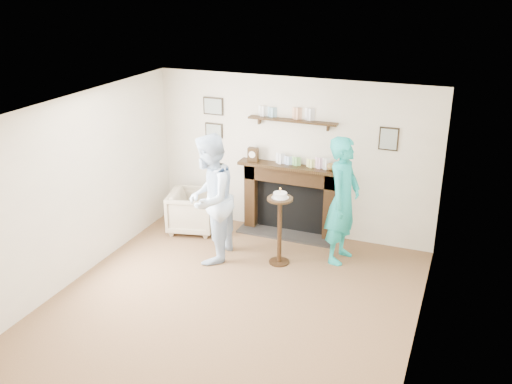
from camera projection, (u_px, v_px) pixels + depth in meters
ground at (229, 308)px, 7.19m from camera, size 5.00×5.00×0.00m
room_shell at (249, 169)px, 7.20m from camera, size 4.54×5.02×2.52m
armchair at (194, 230)px, 9.34m from camera, size 0.89×0.87×0.67m
man at (211, 258)px, 8.42m from camera, size 0.82×1.00×1.89m
woman at (339, 259)px, 8.41m from camera, size 0.54×0.73×1.86m
pedestal_table at (280, 217)px, 8.04m from camera, size 0.36×0.36×1.16m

